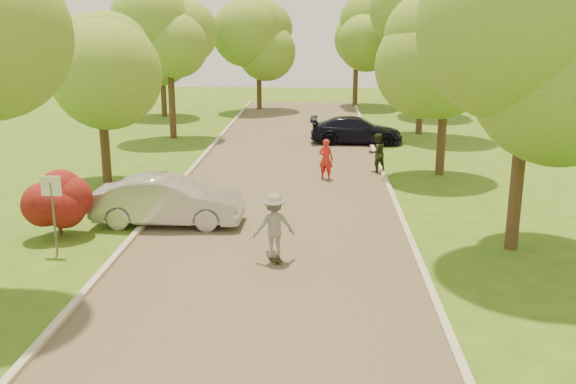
% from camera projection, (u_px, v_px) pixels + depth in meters
% --- Properties ---
extents(ground, '(100.00, 100.00, 0.00)m').
position_uv_depth(ground, '(252.00, 323.00, 13.53)').
color(ground, '#355E16').
rests_on(ground, ground).
extents(road, '(8.00, 60.00, 0.01)m').
position_uv_depth(road, '(277.00, 214.00, 21.25)').
color(road, '#4C4438').
rests_on(road, ground).
extents(curb_left, '(0.18, 60.00, 0.12)m').
position_uv_depth(curb_left, '(156.00, 210.00, 21.43)').
color(curb_left, '#B2AD9E').
rests_on(curb_left, ground).
extents(curb_right, '(0.18, 60.00, 0.12)m').
position_uv_depth(curb_right, '(400.00, 214.00, 21.04)').
color(curb_right, '#B2AD9E').
rests_on(curb_right, ground).
extents(street_sign, '(0.55, 0.06, 2.17)m').
position_uv_depth(street_sign, '(52.00, 198.00, 17.27)').
color(street_sign, '#59595E').
rests_on(street_sign, ground).
extents(red_shrub, '(1.70, 1.70, 1.95)m').
position_uv_depth(red_shrub, '(58.00, 200.00, 18.86)').
color(red_shrub, '#382619').
rests_on(red_shrub, ground).
extents(tree_l_midb, '(4.30, 4.20, 6.62)m').
position_uv_depth(tree_l_midb, '(104.00, 65.00, 24.26)').
color(tree_l_midb, '#382619').
rests_on(tree_l_midb, ground).
extents(tree_l_far, '(4.92, 4.80, 7.79)m').
position_uv_depth(tree_l_far, '(173.00, 35.00, 33.66)').
color(tree_l_far, '#382619').
rests_on(tree_l_far, ground).
extents(tree_r_mida, '(5.13, 5.00, 7.95)m').
position_uv_depth(tree_r_mida, '(538.00, 47.00, 16.59)').
color(tree_r_mida, '#382619').
rests_on(tree_r_mida, ground).
extents(tree_r_midb, '(4.51, 4.40, 7.01)m').
position_uv_depth(tree_r_midb, '(452.00, 55.00, 25.47)').
color(tree_r_midb, '#382619').
rests_on(tree_r_midb, ground).
extents(tree_r_far, '(5.33, 5.20, 8.34)m').
position_uv_depth(tree_r_far, '(428.00, 28.00, 34.84)').
color(tree_r_far, '#382619').
rests_on(tree_r_far, ground).
extents(tree_bg_a, '(5.12, 5.00, 7.72)m').
position_uv_depth(tree_bg_a, '(164.00, 35.00, 41.53)').
color(tree_bg_a, '#382619').
rests_on(tree_bg_a, ground).
extents(tree_bg_b, '(5.12, 5.00, 7.95)m').
position_uv_depth(tree_bg_b, '(424.00, 31.00, 42.59)').
color(tree_bg_b, '#382619').
rests_on(tree_bg_b, ground).
extents(tree_bg_c, '(4.92, 4.80, 7.33)m').
position_uv_depth(tree_bg_c, '(262.00, 38.00, 45.18)').
color(tree_bg_c, '#382619').
rests_on(tree_bg_c, ground).
extents(tree_bg_d, '(5.12, 5.00, 7.72)m').
position_uv_depth(tree_bg_d, '(360.00, 33.00, 46.70)').
color(tree_bg_d, '#382619').
rests_on(tree_bg_d, ground).
extents(silver_sedan, '(4.66, 1.68, 1.53)m').
position_uv_depth(silver_sedan, '(168.00, 201.00, 19.97)').
color(silver_sedan, '#A7A7AC').
rests_on(silver_sedan, ground).
extents(dark_sedan, '(4.85, 2.13, 1.39)m').
position_uv_depth(dark_sedan, '(356.00, 130.00, 33.32)').
color(dark_sedan, black).
rests_on(dark_sedan, ground).
extents(longboard, '(0.51, 0.92, 0.10)m').
position_uv_depth(longboard, '(274.00, 257.00, 17.09)').
color(longboard, black).
rests_on(longboard, ground).
extents(skateboarder, '(1.26, 0.96, 1.73)m').
position_uv_depth(skateboarder, '(274.00, 225.00, 16.87)').
color(skateboarder, gray).
rests_on(skateboarder, longboard).
extents(person_striped, '(0.70, 0.59, 1.65)m').
position_uv_depth(person_striped, '(326.00, 159.00, 25.69)').
color(person_striped, red).
rests_on(person_striped, ground).
extents(person_olive, '(1.01, 0.94, 1.66)m').
position_uv_depth(person_olive, '(377.00, 153.00, 26.90)').
color(person_olive, '#262D1B').
rests_on(person_olive, ground).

